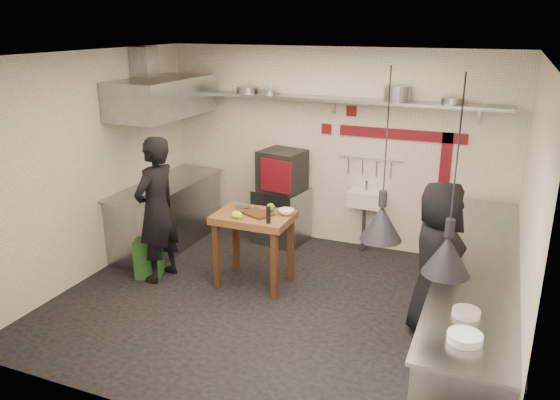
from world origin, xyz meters
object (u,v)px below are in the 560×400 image
at_px(oven_stand, 281,215).
at_px(prep_table, 254,249).
at_px(chef_left, 157,210).
at_px(chef_right, 437,261).
at_px(green_bin, 149,257).
at_px(combi_oven, 282,170).

distance_m(oven_stand, prep_table, 1.43).
bearing_deg(chef_left, chef_right, 96.18).
bearing_deg(chef_right, green_bin, 68.91).
distance_m(oven_stand, combi_oven, 0.69).
xyz_separation_m(oven_stand, chef_left, (-0.96, -1.72, 0.52)).
relative_size(chef_left, chef_right, 1.11).
height_order(prep_table, chef_left, chef_left).
distance_m(oven_stand, green_bin, 2.06).
height_order(oven_stand, chef_right, chef_right).
relative_size(combi_oven, chef_right, 0.35).
bearing_deg(oven_stand, prep_table, -71.05).
height_order(oven_stand, chef_left, chef_left).
height_order(chef_left, chef_right, chef_left).
relative_size(combi_oven, prep_table, 0.63).
relative_size(oven_stand, prep_table, 0.87).
bearing_deg(prep_table, oven_stand, 98.11).
height_order(combi_oven, chef_left, chef_left).
bearing_deg(combi_oven, chef_right, -25.52).
xyz_separation_m(prep_table, chef_right, (2.19, -0.32, 0.37)).
bearing_deg(green_bin, combi_oven, 56.20).
xyz_separation_m(combi_oven, green_bin, (-1.15, -1.71, -0.84)).
relative_size(prep_table, chef_right, 0.56).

